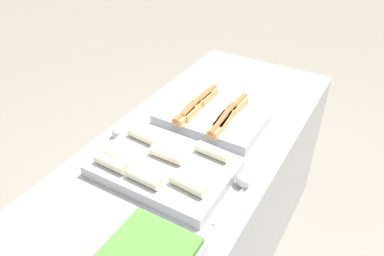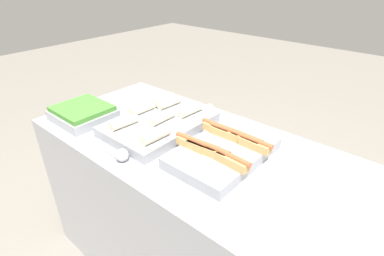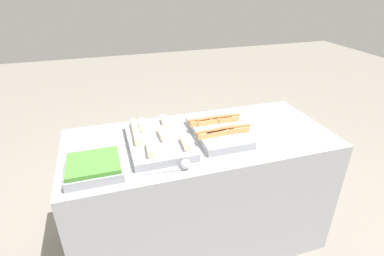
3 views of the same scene
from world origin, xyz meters
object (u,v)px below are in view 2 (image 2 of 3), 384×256
Objects in this scene: tray_side_front at (83,113)px; serving_spoon_near at (120,155)px; serving_spoon_far at (207,109)px; tray_hotdogs at (223,150)px; tray_wraps at (159,122)px.

tray_side_front is 1.15× the size of serving_spoon_near.
serving_spoon_far is (0.46, 0.49, -0.01)m from tray_side_front.
serving_spoon_near is 0.60m from serving_spoon_far.
tray_hotdogs reaches higher than serving_spoon_far.
serving_spoon_near is at bearing -136.84° from tray_hotdogs.
tray_wraps is 2.07× the size of serving_spoon_near.
tray_wraps is 2.07× the size of serving_spoon_far.
serving_spoon_far is at bearing 46.97° from tray_side_front.
tray_side_front is 0.67m from serving_spoon_far.
tray_hotdogs is at bearing -0.54° from tray_wraps.
tray_hotdogs is 0.40m from tray_wraps.
tray_side_front is at bearing -152.93° from tray_wraps.
tray_hotdogs is at bearing -43.15° from serving_spoon_far.
serving_spoon_near is (0.46, -0.11, -0.01)m from tray_side_front.
serving_spoon_near and serving_spoon_far have the same top height.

